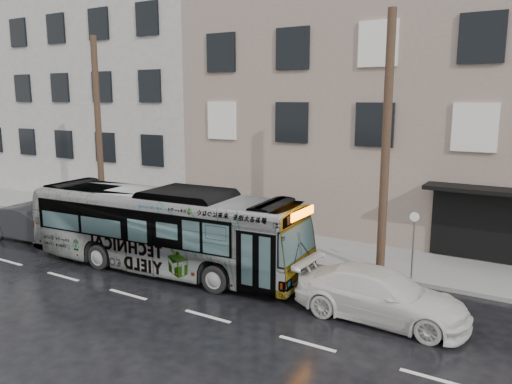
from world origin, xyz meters
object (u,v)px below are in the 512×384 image
utility_pole_rear (99,132)px  sign_post (413,245)px  white_sedan (380,295)px  bus (164,229)px  utility_pole_front (386,147)px  dark_sedan (34,223)px

utility_pole_rear → sign_post: utility_pole_rear is taller
sign_post → white_sedan: sign_post is taller
utility_pole_rear → bus: (6.87, -3.27, -3.11)m
white_sedan → bus: bearing=90.5°
utility_pole_front → white_sedan: 5.26m
utility_pole_front → white_sedan: bearing=-72.8°
utility_pole_front → white_sedan: (1.04, -3.34, -3.93)m
sign_post → dark_sedan: (-15.79, -3.38, -0.56)m
utility_pole_rear → white_sedan: 15.90m
utility_pole_rear → white_sedan: size_ratio=1.82×
dark_sedan → sign_post: bearing=-85.3°
utility_pole_front → bus: 8.44m
white_sedan → dark_sedan: dark_sedan is taller
sign_post → dark_sedan: bearing=-167.9°
white_sedan → dark_sedan: size_ratio=1.03×
utility_pole_front → utility_pole_rear: (-14.00, 0.00, 0.00)m
sign_post → bus: bus is taller
utility_pole_front → bus: bearing=-155.3°
utility_pole_rear → sign_post: 15.46m
utility_pole_rear → white_sedan: utility_pole_rear is taller
white_sedan → dark_sedan: 15.73m
bus → white_sedan: bus is taller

